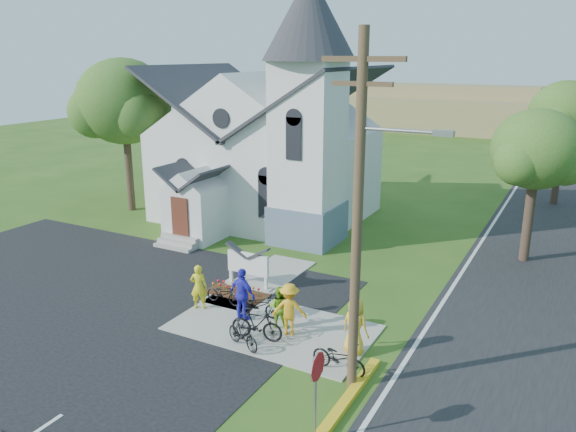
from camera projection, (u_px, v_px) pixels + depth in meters
The scene contains 23 objects.
ground at pixel (229, 325), 20.07m from camera, with size 120.00×120.00×0.00m, color #2F5317.
parking_lot at pixel (49, 306), 21.56m from camera, with size 20.00×16.00×0.02m, color black.
road at pixel (562, 246), 28.21m from camera, with size 8.00×90.00×0.02m, color black.
sidewalk at pixel (273, 328), 19.80m from camera, with size 7.00×4.00×0.05m, color gray.
church at pixel (270, 129), 31.66m from camera, with size 12.35×12.00×13.00m.
church_sign at pixel (248, 264), 23.04m from camera, with size 2.20×0.40×1.70m.
flower_bed at pixel (237, 294), 22.55m from camera, with size 2.60×1.10×0.07m, color #3C2310.
utility_pole at pixel (360, 208), 14.86m from camera, with size 3.45×0.28×10.00m.
stop_sign at pixel (317, 378), 13.55m from camera, with size 0.11×0.76×2.48m.
tree_lot_corner at pixel (124, 102), 33.06m from camera, with size 5.60×5.60×9.15m.
tree_road_near at pixel (537, 150), 24.91m from camera, with size 4.00×4.00×7.05m.
tree_road_mid at pixel (566, 113), 34.67m from camera, with size 4.40×4.40×7.80m.
distant_hills at pixel (523, 117), 65.60m from camera, with size 61.00×10.00×5.60m.
cyclist_0 at pixel (199, 287), 21.03m from camera, with size 0.63×0.42×1.74m, color yellow.
bike_0 at pixel (223, 294), 21.55m from camera, with size 0.53×1.53×0.80m, color black.
cyclist_1 at pixel (279, 307), 19.62m from camera, with size 0.74×0.57×1.52m, color #6BB021.
bike_1 at pixel (257, 324), 18.79m from camera, with size 0.52×1.83×1.10m, color black.
cyclist_2 at pixel (242, 294), 20.11m from camera, with size 1.15×0.48×1.95m, color #2F28CC.
bike_2 at pixel (258, 305), 20.45m from camera, with size 0.59×1.70×0.89m, color black.
cyclist_3 at pixel (289, 309), 19.05m from camera, with size 1.20×0.69×1.85m, color orange.
bike_3 at pixel (243, 334), 18.29m from camera, with size 0.44×1.56×0.94m, color black.
cyclist_4 at pixel (355, 326), 17.84m from camera, with size 0.92×0.60×1.88m, color gold.
bike_4 at pixel (339, 358), 16.89m from camera, with size 0.63×1.79×0.94m, color black.
Camera 1 is at (10.47, -15.03, 9.32)m, focal length 35.00 mm.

